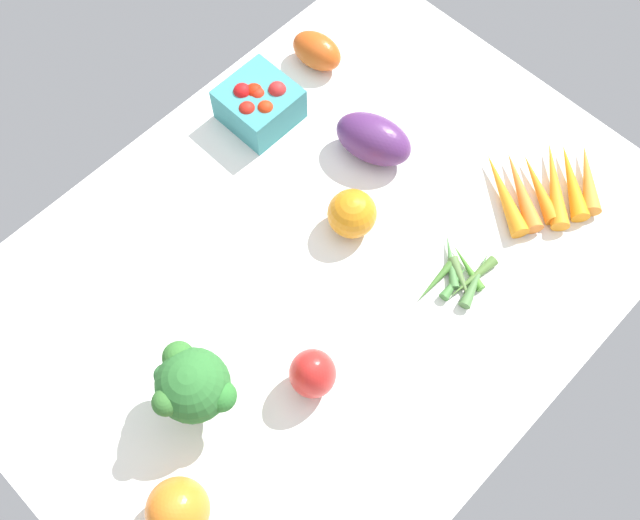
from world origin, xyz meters
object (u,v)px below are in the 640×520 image
at_px(eggplant, 373,139).
at_px(heirloom_tomato_orange, 352,214).
at_px(okra_pile, 462,276).
at_px(bell_pepper_orange, 178,510).
at_px(carrot_bunch, 545,185).
at_px(roma_tomato, 317,51).
at_px(berry_basket, 259,103).
at_px(bell_pepper_red, 313,374).
at_px(broccoli_head, 192,385).

bearing_deg(eggplant, heirloom_tomato_orange, 103.28).
relative_size(okra_pile, bell_pepper_orange, 1.61).
xyz_separation_m(eggplant, carrot_bunch, (0.14, -0.24, -0.02)).
relative_size(roma_tomato, berry_basket, 0.83).
relative_size(bell_pepper_red, bell_pepper_orange, 1.05).
bearing_deg(okra_pile, berry_basket, 90.87).
height_order(heirloom_tomato_orange, broccoli_head, broccoli_head).
bearing_deg(eggplant, roma_tomato, -35.78).
height_order(okra_pile, berry_basket, berry_basket).
distance_m(okra_pile, broccoli_head, 0.43).
relative_size(roma_tomato, broccoli_head, 0.68).
bearing_deg(heirloom_tomato_orange, eggplant, 29.23).
xyz_separation_m(roma_tomato, broccoli_head, (-0.54, -0.31, 0.06)).
bearing_deg(carrot_bunch, bell_pepper_orange, 176.94).
xyz_separation_m(bell_pepper_red, roma_tomato, (0.42, 0.40, -0.02)).
bearing_deg(bell_pepper_red, heirloom_tomato_orange, 31.25).
relative_size(roma_tomato, heirloom_tomato_orange, 1.22).
distance_m(bell_pepper_orange, carrot_bunch, 0.73).
relative_size(okra_pile, carrot_bunch, 0.62).
bearing_deg(okra_pile, broccoli_head, 160.94).
height_order(berry_basket, heirloom_tomato_orange, berry_basket).
distance_m(okra_pile, bell_pepper_orange, 0.52).
height_order(eggplant, bell_pepper_orange, bell_pepper_orange).
height_order(bell_pepper_red, berry_basket, bell_pepper_red).
distance_m(eggplant, carrot_bunch, 0.28).
distance_m(eggplant, broccoli_head, 0.49).
distance_m(bell_pepper_red, roma_tomato, 0.58).
bearing_deg(roma_tomato, broccoli_head, 111.32).
height_order(bell_pepper_red, roma_tomato, bell_pepper_red).
relative_size(eggplant, carrot_bunch, 0.57).
xyz_separation_m(bell_pepper_red, okra_pile, (0.27, -0.05, -0.04)).
bearing_deg(carrot_bunch, broccoli_head, 167.66).
bearing_deg(broccoli_head, bell_pepper_orange, -140.97).
xyz_separation_m(berry_basket, broccoli_head, (-0.39, -0.29, 0.05)).
distance_m(berry_basket, broccoli_head, 0.49).
relative_size(okra_pile, broccoli_head, 1.01).
xyz_separation_m(bell_pepper_red, heirloom_tomato_orange, (0.22, 0.13, -0.01)).
bearing_deg(berry_basket, carrot_bunch, -62.99).
relative_size(eggplant, roma_tomato, 1.39).
bearing_deg(eggplant, okra_pile, 147.84).
distance_m(eggplant, roma_tomato, 0.21).
height_order(roma_tomato, heirloom_tomato_orange, heirloom_tomato_orange).
bearing_deg(broccoli_head, roma_tomato, 29.45).
xyz_separation_m(bell_pepper_orange, broccoli_head, (0.12, 0.09, 0.04)).
bearing_deg(heirloom_tomato_orange, okra_pile, -74.40).
height_order(berry_basket, carrot_bunch, berry_basket).
distance_m(eggplant, bell_pepper_orange, 0.62).
xyz_separation_m(okra_pile, berry_basket, (-0.01, 0.43, 0.03)).
bearing_deg(roma_tomato, carrot_bunch, -179.40).
distance_m(bell_pepper_orange, broccoli_head, 0.16).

